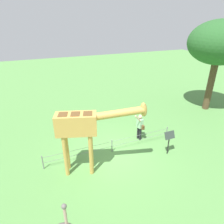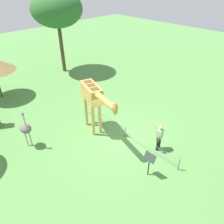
% 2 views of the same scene
% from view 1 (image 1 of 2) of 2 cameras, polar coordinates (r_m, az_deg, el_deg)
% --- Properties ---
extents(ground_plane, '(60.00, 60.00, 0.00)m').
position_cam_1_polar(ground_plane, '(10.53, 0.50, -12.17)').
color(ground_plane, '#568E47').
extents(giraffe, '(3.80, 1.64, 3.38)m').
position_cam_1_polar(giraffe, '(8.32, -8.11, -4.34)').
color(giraffe, gold).
rests_on(giraffe, ground_plane).
extents(visitor, '(0.61, 0.58, 1.73)m').
position_cam_1_polar(visitor, '(11.34, 8.09, -3.95)').
color(visitor, black).
rests_on(visitor, ground_plane).
extents(tree_northeast, '(4.32, 4.32, 6.48)m').
position_cam_1_polar(tree_northeast, '(16.08, 28.92, 17.15)').
color(tree_northeast, brown).
rests_on(tree_northeast, ground_plane).
extents(info_sign, '(0.56, 0.21, 1.32)m').
position_cam_1_polar(info_sign, '(10.44, 16.35, -7.35)').
color(info_sign, black).
rests_on(info_sign, ground_plane).
extents(wire_fence, '(7.05, 0.05, 0.75)m').
position_cam_1_polar(wire_fence, '(10.47, -0.02, -9.66)').
color(wire_fence, slate).
rests_on(wire_fence, ground_plane).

